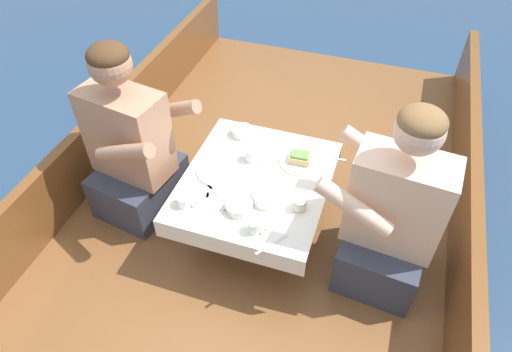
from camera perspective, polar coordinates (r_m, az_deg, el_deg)
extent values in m
plane|color=navy|center=(2.73, 0.24, -9.63)|extent=(60.00, 60.00, 0.00)
cube|color=brown|center=(2.61, 0.25, -7.67)|extent=(2.09, 3.76, 0.30)
cube|color=brown|center=(2.76, -20.17, 2.50)|extent=(0.06, 3.76, 0.38)
cube|color=brown|center=(2.36, 24.63, -8.01)|extent=(0.06, 3.76, 0.38)
cylinder|color=#B2B2B7|center=(2.35, 0.00, -3.58)|extent=(0.07, 0.07, 0.32)
cube|color=brown|center=(2.23, 0.00, -0.61)|extent=(0.67, 0.77, 0.02)
cube|color=white|center=(2.22, 0.00, -0.41)|extent=(0.70, 0.80, 0.00)
cube|color=white|center=(2.02, -3.66, -9.01)|extent=(0.70, 0.00, 0.10)
cube|color=white|center=(2.54, 2.87, 4.72)|extent=(0.70, 0.00, 0.10)
cube|color=#333847|center=(2.57, -14.27, -1.18)|extent=(0.43, 0.49, 0.26)
cube|color=tan|center=(2.34, -15.80, 5.14)|extent=(0.43, 0.28, 0.47)
sphere|color=tan|center=(2.13, -17.80, 13.15)|extent=(0.20, 0.20, 0.20)
ellipsoid|color=#472D19|center=(2.11, -18.07, 14.17)|extent=(0.19, 0.19, 0.11)
cylinder|color=tan|center=(2.31, -10.44, 8.12)|extent=(0.34, 0.12, 0.21)
cylinder|color=tan|center=(2.11, -16.13, 2.87)|extent=(0.34, 0.12, 0.21)
cube|color=#333847|center=(2.28, 15.38, -9.18)|extent=(0.40, 0.47, 0.26)
cube|color=beige|center=(2.02, 17.27, -2.99)|extent=(0.42, 0.26, 0.46)
sphere|color=beige|center=(1.77, 19.78, 5.34)|extent=(0.19, 0.19, 0.19)
ellipsoid|color=brown|center=(1.75, 20.11, 6.44)|extent=(0.18, 0.18, 0.11)
cylinder|color=beige|center=(1.84, 12.08, -3.81)|extent=(0.34, 0.10, 0.21)
cylinder|color=beige|center=(2.10, 14.63, 2.89)|extent=(0.34, 0.10, 0.21)
cylinder|color=silver|center=(2.32, 5.47, 1.81)|extent=(0.21, 0.21, 0.01)
cylinder|color=silver|center=(2.26, -4.71, 0.55)|extent=(0.21, 0.21, 0.01)
cube|color=#E0BC7F|center=(2.30, 5.51, 2.24)|extent=(0.11, 0.08, 0.04)
cube|color=#669347|center=(2.29, 5.55, 2.68)|extent=(0.09, 0.07, 0.01)
cylinder|color=silver|center=(2.11, 1.40, -2.64)|extent=(0.14, 0.14, 0.04)
cylinder|color=beige|center=(2.10, 1.41, -2.45)|extent=(0.11, 0.11, 0.02)
cylinder|color=silver|center=(2.47, -1.79, 5.61)|extent=(0.11, 0.11, 0.04)
cylinder|color=beige|center=(2.46, -1.79, 5.79)|extent=(0.09, 0.09, 0.02)
cylinder|color=silver|center=(2.07, -2.13, -3.83)|extent=(0.12, 0.12, 0.04)
cylinder|color=beige|center=(2.06, -2.14, -3.64)|extent=(0.10, 0.10, 0.02)
cylinder|color=silver|center=(1.98, -0.22, -6.29)|extent=(0.06, 0.06, 0.06)
torus|color=silver|center=(1.97, 0.90, -6.52)|extent=(0.04, 0.01, 0.04)
cylinder|color=#3D2314|center=(1.97, -0.23, -5.96)|extent=(0.05, 0.05, 0.01)
cylinder|color=silver|center=(2.31, -0.53, 2.71)|extent=(0.07, 0.07, 0.06)
torus|color=silver|center=(2.29, 0.53, 2.53)|extent=(0.04, 0.01, 0.04)
cylinder|color=#3D2314|center=(2.29, -0.53, 3.08)|extent=(0.06, 0.06, 0.01)
cylinder|color=silver|center=(2.11, -8.97, -2.99)|extent=(0.07, 0.07, 0.05)
torus|color=silver|center=(2.09, -7.82, -3.25)|extent=(0.04, 0.01, 0.04)
cylinder|color=#3D2314|center=(2.10, -9.01, -2.70)|extent=(0.06, 0.06, 0.01)
cylinder|color=silver|center=(2.08, 5.45, -3.54)|extent=(0.06, 0.06, 0.05)
cylinder|color=beige|center=(2.08, 5.45, -3.54)|extent=(0.07, 0.07, 0.03)
cube|color=silver|center=(2.15, -4.68, -2.39)|extent=(0.15, 0.10, 0.00)
cube|color=silver|center=(2.19, -5.81, -1.40)|extent=(0.04, 0.04, 0.00)
cube|color=silver|center=(2.11, -6.32, -3.76)|extent=(0.06, 0.17, 0.00)
cube|color=silver|center=(2.15, -6.06, -2.39)|extent=(0.03, 0.04, 0.00)
cube|color=silver|center=(2.04, -4.12, -5.54)|extent=(0.08, 0.16, 0.00)
ellipsoid|color=silver|center=(2.09, -4.26, -4.05)|extent=(0.04, 0.02, 0.01)
cube|color=silver|center=(2.36, 9.16, 2.28)|extent=(0.17, 0.02, 0.00)
cube|color=silver|center=(1.95, 1.93, -8.55)|extent=(0.11, 0.15, 0.00)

